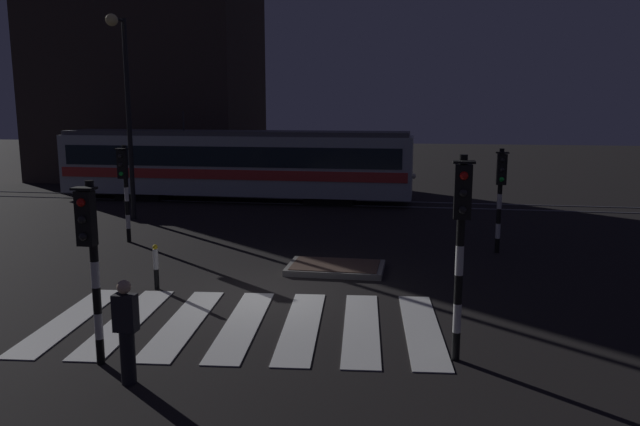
# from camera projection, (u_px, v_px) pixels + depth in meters

# --- Properties ---
(ground_plane) EXTENTS (120.00, 120.00, 0.00)m
(ground_plane) POSITION_uv_depth(u_px,v_px,m) (268.00, 294.00, 14.37)
(ground_plane) COLOR black
(rail_near) EXTENTS (80.00, 0.12, 0.03)m
(rail_near) POSITION_uv_depth(u_px,v_px,m) (342.00, 205.00, 27.17)
(rail_near) COLOR #59595E
(rail_near) RESTS_ON ground
(rail_far) EXTENTS (80.00, 0.12, 0.03)m
(rail_far) POSITION_uv_depth(u_px,v_px,m) (346.00, 200.00, 28.57)
(rail_far) COLOR #59595E
(rail_far) RESTS_ON ground
(crosswalk_zebra) EXTENTS (8.29, 4.83, 0.02)m
(crosswalk_zebra) POSITION_uv_depth(u_px,v_px,m) (242.00, 324.00, 12.36)
(crosswalk_zebra) COLOR silver
(crosswalk_zebra) RESTS_ON ground
(traffic_island) EXTENTS (2.57, 1.60, 0.18)m
(traffic_island) POSITION_uv_depth(u_px,v_px,m) (336.00, 268.00, 16.38)
(traffic_island) COLOR slate
(traffic_island) RESTS_ON ground
(traffic_light_corner_near_right) EXTENTS (0.36, 0.42, 3.59)m
(traffic_light_corner_near_right) POSITION_uv_depth(u_px,v_px,m) (461.00, 228.00, 10.14)
(traffic_light_corner_near_right) COLOR black
(traffic_light_corner_near_right) RESTS_ON ground
(traffic_light_corner_far_left) EXTENTS (0.36, 0.42, 3.15)m
(traffic_light_corner_far_left) POSITION_uv_depth(u_px,v_px,m) (124.00, 179.00, 19.44)
(traffic_light_corner_far_left) COLOR black
(traffic_light_corner_far_left) RESTS_ON ground
(traffic_light_corner_far_right) EXTENTS (0.36, 0.42, 3.15)m
(traffic_light_corner_far_right) POSITION_uv_depth(u_px,v_px,m) (501.00, 185.00, 17.98)
(traffic_light_corner_far_right) COLOR black
(traffic_light_corner_far_right) RESTS_ON ground
(traffic_light_kerb_mid_left) EXTENTS (0.36, 0.42, 3.18)m
(traffic_light_kerb_mid_left) POSITION_uv_depth(u_px,v_px,m) (90.00, 246.00, 10.03)
(traffic_light_kerb_mid_left) COLOR black
(traffic_light_kerb_mid_left) RESTS_ON ground
(street_lamp_trackside_left) EXTENTS (0.44, 1.21, 7.63)m
(street_lamp_trackside_left) POSITION_uv_depth(u_px,v_px,m) (125.00, 95.00, 22.82)
(street_lamp_trackside_left) COLOR black
(street_lamp_trackside_left) RESTS_ON ground
(tram) EXTENTS (16.59, 2.58, 4.15)m
(tram) POSITION_uv_depth(u_px,v_px,m) (235.00, 163.00, 28.41)
(tram) COLOR #B2BCC1
(tram) RESTS_ON ground
(pedestrian_waiting_at_kerb) EXTENTS (0.36, 0.24, 1.71)m
(pedestrian_waiting_at_kerb) POSITION_uv_depth(u_px,v_px,m) (126.00, 331.00, 9.59)
(pedestrian_waiting_at_kerb) COLOR black
(pedestrian_waiting_at_kerb) RESTS_ON ground
(bollard_island_edge) EXTENTS (0.12, 0.12, 1.11)m
(bollard_island_edge) POSITION_uv_depth(u_px,v_px,m) (156.00, 267.00, 14.65)
(bollard_island_edge) COLOR black
(bollard_island_edge) RESTS_ON ground
(building_backdrop) EXTENTS (12.52, 8.00, 12.88)m
(building_backdrop) POSITION_uv_depth(u_px,v_px,m) (149.00, 72.00, 36.95)
(building_backdrop) COLOR #382D28
(building_backdrop) RESTS_ON ground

